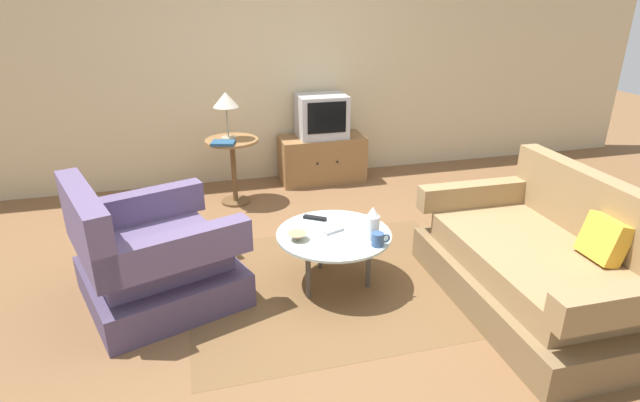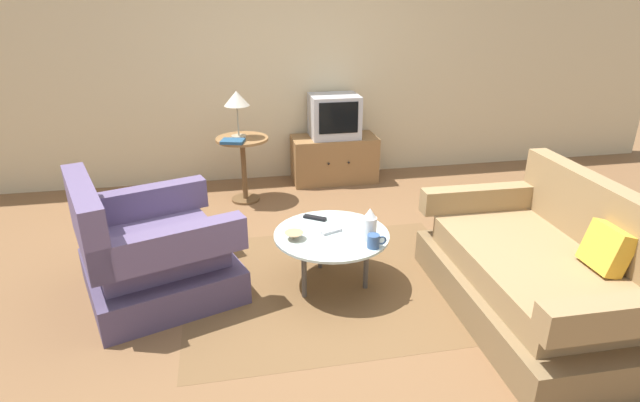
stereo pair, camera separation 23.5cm
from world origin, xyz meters
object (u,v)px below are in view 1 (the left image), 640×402
tv_stand (322,159)px  book (223,143)px  table_lamp (226,102)px  tv_remote_silver (333,231)px  side_table (233,158)px  mug (378,239)px  tv_remote_dark (315,218)px  armchair (151,261)px  coffee_table (334,237)px  bowl (297,236)px  couch (544,267)px  vase (373,223)px  television (322,116)px

tv_stand → book: size_ratio=3.75×
table_lamp → tv_remote_silver: 1.90m
table_lamp → tv_remote_silver: table_lamp is taller
side_table → mug: size_ratio=5.02×
tv_stand → tv_remote_dark: bearing=-106.8°
armchair → tv_remote_silver: armchair is taller
coffee_table → bowl: (-0.27, -0.04, 0.06)m
coffee_table → table_lamp: (-0.54, 1.73, 0.64)m
table_lamp → book: table_lamp is taller
mug → tv_remote_silver: bearing=129.9°
tv_remote_dark → tv_remote_silver: same height
couch → tv_remote_silver: bearing=65.0°
side_table → armchair: bearing=-114.5°
mug → bowl: mug is taller
tv_stand → tv_remote_silver: bearing=-103.1°
tv_stand → side_table: bearing=-158.5°
side_table → table_lamp: size_ratio=1.46×
book → coffee_table: bearing=-53.2°
coffee_table → book: size_ratio=3.30×
vase → television: bearing=83.5°
television → vase: 2.29m
mug → bowl: 0.54m
armchair → book: size_ratio=4.94×
armchair → tv_remote_dark: size_ratio=7.20×
tv_stand → television: bearing=90.0°
armchair → couch: 2.61m
vase → side_table: bearing=111.9°
side_table → tv_remote_dark: bearing=-73.0°
table_lamp → mug: 2.20m
coffee_table → tv_stand: 2.17m
coffee_table → mug: mug is taller
armchair → couch: size_ratio=0.72×
armchair → table_lamp: (0.69, 1.60, 0.71)m
table_lamp → bowl: size_ratio=3.40×
book → tv_stand: bearing=42.2°
television → side_table: bearing=-157.8°
tv_stand → table_lamp: size_ratio=2.05×
side_table → vase: size_ratio=2.82×
armchair → bowl: bearing=61.2°
armchair → television: size_ratio=2.34×
armchair → side_table: size_ratio=1.85×
table_lamp → tv_remote_dark: table_lamp is taller
side_table → tv_remote_silver: side_table is taller
television → vase: television is taller
side_table → table_lamp: 0.54m
vase → tv_remote_silver: vase is taller
couch → side_table: (-1.79, 2.31, 0.19)m
armchair → vase: armchair is taller
armchair → television: television is taller
side_table → bowl: size_ratio=4.96×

